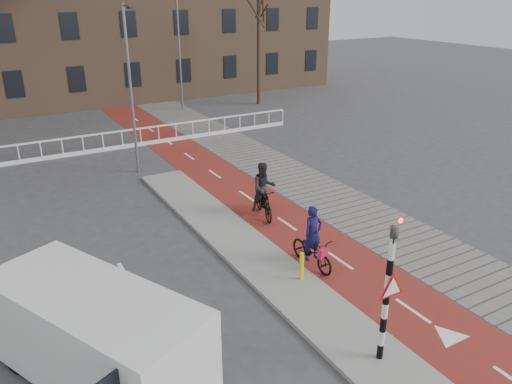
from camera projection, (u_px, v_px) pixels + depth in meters
ground at (343, 308)px, 13.13m from camera, size 120.00×120.00×0.00m
bike_lane at (225, 181)px, 21.85m from camera, size 2.50×60.00×0.01m
sidewalk at (279, 170)px, 23.14m from camera, size 3.00×60.00×0.01m
curb_island at (247, 249)px, 16.00m from camera, size 1.80×16.00×0.12m
traffic_signal at (388, 287)px, 10.48m from camera, size 0.80×0.80×3.68m
bollard at (302, 266)px, 14.07m from camera, size 0.12×0.12×0.84m
cyclist_near at (312, 247)px, 14.89m from camera, size 0.71×1.88×1.94m
cyclist_far at (264, 195)px, 18.11m from camera, size 1.03×2.02×2.07m
van at (96, 336)px, 10.30m from camera, size 4.01×5.43×2.17m
railing at (42, 154)px, 24.37m from camera, size 28.00×0.10×0.99m
tree_right at (259, 48)px, 35.04m from camera, size 0.24×0.24×7.95m
streetlight_near at (131, 93)px, 21.54m from camera, size 0.12×0.12×7.29m
streetlight_right at (179, 47)px, 33.43m from camera, size 0.12×0.12×8.43m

